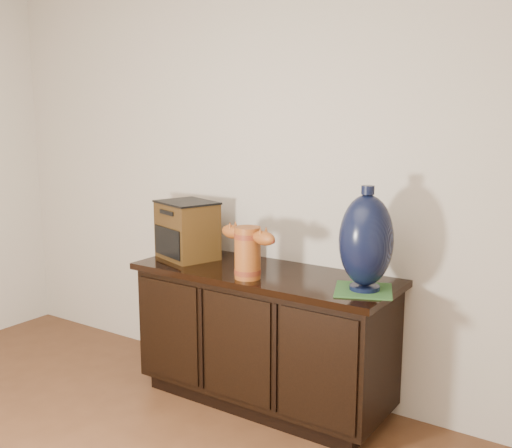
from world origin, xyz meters
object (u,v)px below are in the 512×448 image
Objects in this scene: tv_radio at (187,230)px; spray_can at (252,245)px; sideboard at (264,336)px; lamp_base at (366,241)px; terracotta_vessel at (248,250)px.

spray_can is (0.36, 0.15, -0.07)m from tv_radio.
tv_radio is at bearing -157.29° from spray_can.
sideboard is 2.92× the size of lamp_base.
spray_can reaches higher than sideboard.
lamp_base is (0.60, -0.04, 0.61)m from sideboard.
lamp_base reaches higher than tv_radio.
terracotta_vessel is at bearing -168.12° from lamp_base.
tv_radio is (-0.54, 0.00, 0.54)m from sideboard.
terracotta_vessel is 0.57m from tv_radio.
tv_radio reaches higher than spray_can.
tv_radio reaches higher than terracotta_vessel.
lamp_base is at bearing -3.63° from sideboard.
terracotta_vessel is (0.01, -0.16, 0.52)m from sideboard.
terracotta_vessel is 0.77× the size of lamp_base.
terracotta_vessel is at bearing -87.35° from sideboard.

